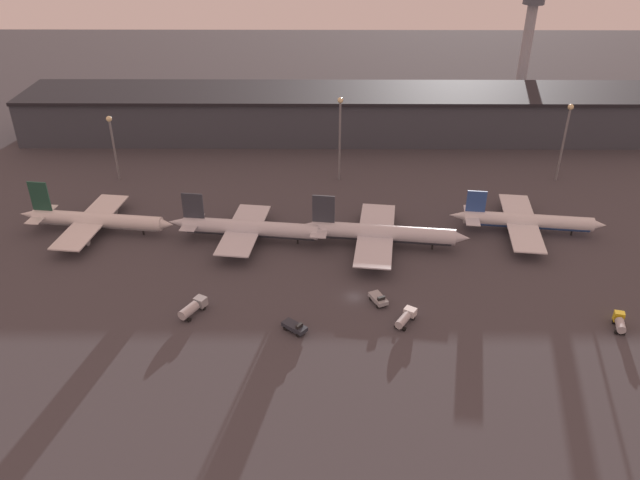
{
  "coord_description": "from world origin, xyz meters",
  "views": [
    {
      "loc": [
        -7.38,
        -120.6,
        85.71
      ],
      "look_at": [
        -8.26,
        16.45,
        6.0
      ],
      "focal_mm": 35.0,
      "sensor_mm": 36.0,
      "label": 1
    }
  ],
  "objects_px": {
    "service_vehicle_3": "(406,318)",
    "airplane_0": "(95,220)",
    "airplane_3": "(526,221)",
    "control_tower": "(528,35)",
    "service_vehicle_0": "(378,299)",
    "service_vehicle_1": "(620,322)",
    "airplane_1": "(249,229)",
    "service_vehicle_2": "(295,327)",
    "service_vehicle_4": "(193,308)",
    "airplane_2": "(381,233)"
  },
  "relations": [
    {
      "from": "service_vehicle_0",
      "to": "control_tower",
      "type": "height_order",
      "value": "control_tower"
    },
    {
      "from": "airplane_0",
      "to": "service_vehicle_0",
      "type": "distance_m",
      "value": 83.35
    },
    {
      "from": "airplane_0",
      "to": "airplane_2",
      "type": "bearing_deg",
      "value": 1.84
    },
    {
      "from": "service_vehicle_0",
      "to": "service_vehicle_1",
      "type": "height_order",
      "value": "service_vehicle_1"
    },
    {
      "from": "airplane_0",
      "to": "service_vehicle_0",
      "type": "xyz_separation_m",
      "value": [
        76.22,
        -33.63,
        -2.32
      ]
    },
    {
      "from": "service_vehicle_0",
      "to": "service_vehicle_4",
      "type": "height_order",
      "value": "service_vehicle_4"
    },
    {
      "from": "service_vehicle_4",
      "to": "control_tower",
      "type": "distance_m",
      "value": 203.89
    },
    {
      "from": "service_vehicle_3",
      "to": "control_tower",
      "type": "height_order",
      "value": "control_tower"
    },
    {
      "from": "service_vehicle_1",
      "to": "service_vehicle_3",
      "type": "height_order",
      "value": "service_vehicle_1"
    },
    {
      "from": "service_vehicle_2",
      "to": "airplane_2",
      "type": "bearing_deg",
      "value": 99.12
    },
    {
      "from": "service_vehicle_1",
      "to": "airplane_0",
      "type": "bearing_deg",
      "value": 86.29
    },
    {
      "from": "airplane_2",
      "to": "service_vehicle_2",
      "type": "xyz_separation_m",
      "value": [
        -21.51,
        -36.84,
        -2.61
      ]
    },
    {
      "from": "airplane_0",
      "to": "airplane_1",
      "type": "height_order",
      "value": "airplane_0"
    },
    {
      "from": "service_vehicle_3",
      "to": "service_vehicle_4",
      "type": "bearing_deg",
      "value": 118.38
    },
    {
      "from": "service_vehicle_0",
      "to": "control_tower",
      "type": "relative_size",
      "value": 0.13
    },
    {
      "from": "airplane_0",
      "to": "airplane_2",
      "type": "height_order",
      "value": "airplane_0"
    },
    {
      "from": "airplane_0",
      "to": "service_vehicle_0",
      "type": "height_order",
      "value": "airplane_0"
    },
    {
      "from": "service_vehicle_1",
      "to": "service_vehicle_2",
      "type": "distance_m",
      "value": 71.11
    },
    {
      "from": "service_vehicle_3",
      "to": "airplane_0",
      "type": "bearing_deg",
      "value": 95.25
    },
    {
      "from": "airplane_1",
      "to": "service_vehicle_2",
      "type": "bearing_deg",
      "value": -63.19
    },
    {
      "from": "airplane_2",
      "to": "service_vehicle_2",
      "type": "bearing_deg",
      "value": -113.08
    },
    {
      "from": "service_vehicle_4",
      "to": "service_vehicle_0",
      "type": "bearing_deg",
      "value": -53.98
    },
    {
      "from": "service_vehicle_4",
      "to": "airplane_2",
      "type": "bearing_deg",
      "value": -25.6
    },
    {
      "from": "airplane_3",
      "to": "service_vehicle_0",
      "type": "distance_m",
      "value": 55.17
    },
    {
      "from": "airplane_3",
      "to": "control_tower",
      "type": "xyz_separation_m",
      "value": [
        32.23,
        125.85,
        23.46
      ]
    },
    {
      "from": "airplane_3",
      "to": "airplane_2",
      "type": "bearing_deg",
      "value": -161.98
    },
    {
      "from": "service_vehicle_1",
      "to": "service_vehicle_4",
      "type": "distance_m",
      "value": 94.53
    },
    {
      "from": "service_vehicle_0",
      "to": "service_vehicle_1",
      "type": "relative_size",
      "value": 0.98
    },
    {
      "from": "airplane_1",
      "to": "service_vehicle_2",
      "type": "xyz_separation_m",
      "value": [
        14.03,
        -39.38,
        -2.5
      ]
    },
    {
      "from": "airplane_2",
      "to": "airplane_0",
      "type": "bearing_deg",
      "value": -178.16
    },
    {
      "from": "airplane_3",
      "to": "control_tower",
      "type": "distance_m",
      "value": 132.01
    },
    {
      "from": "airplane_3",
      "to": "service_vehicle_4",
      "type": "distance_m",
      "value": 93.99
    },
    {
      "from": "airplane_2",
      "to": "airplane_1",
      "type": "bearing_deg",
      "value": -176.89
    },
    {
      "from": "service_vehicle_2",
      "to": "service_vehicle_3",
      "type": "distance_m",
      "value": 24.62
    },
    {
      "from": "airplane_3",
      "to": "service_vehicle_0",
      "type": "bearing_deg",
      "value": -134.64
    },
    {
      "from": "service_vehicle_0",
      "to": "service_vehicle_3",
      "type": "height_order",
      "value": "service_vehicle_3"
    },
    {
      "from": "service_vehicle_1",
      "to": "service_vehicle_3",
      "type": "relative_size",
      "value": 0.84
    },
    {
      "from": "airplane_2",
      "to": "service_vehicle_2",
      "type": "distance_m",
      "value": 42.74
    },
    {
      "from": "airplane_1",
      "to": "service_vehicle_3",
      "type": "xyz_separation_m",
      "value": [
        38.46,
        -36.35,
        -2.14
      ]
    },
    {
      "from": "airplane_3",
      "to": "service_vehicle_3",
      "type": "bearing_deg",
      "value": -125.15
    },
    {
      "from": "airplane_1",
      "to": "airplane_3",
      "type": "height_order",
      "value": "airplane_1"
    },
    {
      "from": "service_vehicle_3",
      "to": "service_vehicle_2",
      "type": "bearing_deg",
      "value": 129.09
    },
    {
      "from": "service_vehicle_2",
      "to": "control_tower",
      "type": "relative_size",
      "value": 0.13
    },
    {
      "from": "airplane_1",
      "to": "airplane_2",
      "type": "height_order",
      "value": "airplane_2"
    },
    {
      "from": "service_vehicle_2",
      "to": "airplane_3",
      "type": "bearing_deg",
      "value": 75.0
    },
    {
      "from": "airplane_0",
      "to": "service_vehicle_1",
      "type": "height_order",
      "value": "airplane_0"
    },
    {
      "from": "airplane_1",
      "to": "service_vehicle_0",
      "type": "height_order",
      "value": "airplane_1"
    },
    {
      "from": "service_vehicle_1",
      "to": "service_vehicle_3",
      "type": "distance_m",
      "value": 46.69
    },
    {
      "from": "airplane_1",
      "to": "service_vehicle_4",
      "type": "bearing_deg",
      "value": -98.38
    },
    {
      "from": "airplane_3",
      "to": "service_vehicle_2",
      "type": "distance_m",
      "value": 76.74
    }
  ]
}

